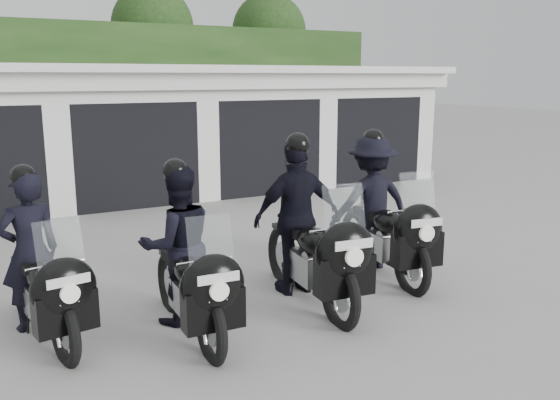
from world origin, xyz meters
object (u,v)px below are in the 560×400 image
police_bike_b (183,257)px  police_bike_a (39,270)px  police_bike_d (377,210)px  police_bike_c (304,228)px

police_bike_b → police_bike_a: bearing=163.2°
police_bike_d → police_bike_b: bearing=-161.3°
police_bike_c → police_bike_a: bearing=179.3°
police_bike_b → police_bike_c: (1.62, 0.17, 0.09)m
police_bike_b → police_bike_d: police_bike_d is taller
police_bike_b → police_bike_c: size_ratio=0.91×
police_bike_a → police_bike_b: (1.41, -0.49, 0.06)m
police_bike_d → police_bike_c: bearing=-156.3°
police_bike_a → police_bike_d: size_ratio=0.91×
police_bike_c → police_bike_d: 1.49m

